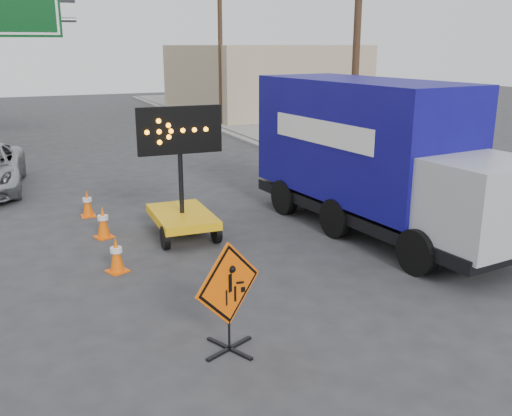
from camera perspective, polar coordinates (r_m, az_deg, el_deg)
ground at (r=9.64m, az=1.06°, el=-12.50°), size 100.00×100.00×0.00m
curb_right at (r=25.52m, az=1.84°, el=5.72°), size 0.40×60.00×0.12m
sidewalk_right at (r=26.57m, az=6.36°, el=6.08°), size 4.00×60.00×0.15m
building_right_far at (r=41.23m, az=0.25°, el=12.78°), size 10.00×14.00×4.60m
utility_pole_near at (r=21.13m, az=10.03°, el=15.98°), size 1.80×0.26×9.00m
utility_pole_far at (r=33.74m, az=-3.59°, el=16.09°), size 1.80×0.26×9.00m
construction_sign at (r=8.78m, az=-2.76°, el=-8.63°), size 1.24×0.89×1.79m
arrow_board at (r=14.18m, az=-7.41°, el=-0.05°), size 2.04×2.30×3.23m
box_truck at (r=14.58m, az=11.82°, el=4.23°), size 3.21×8.18×3.78m
cone_a at (r=12.30m, az=-13.79°, el=-4.54°), size 0.51×0.51×0.77m
cone_b at (r=14.54m, az=-15.05°, el=-1.35°), size 0.51×0.51×0.81m
cone_c at (r=16.47m, az=-16.51°, el=0.46°), size 0.39×0.39×0.76m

